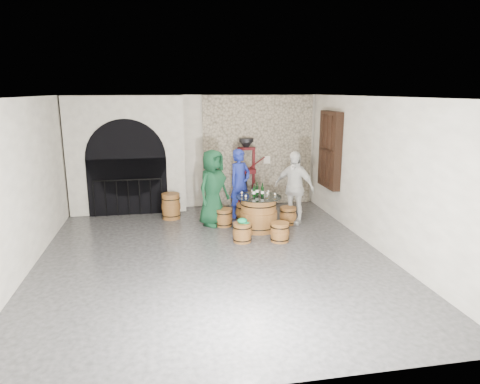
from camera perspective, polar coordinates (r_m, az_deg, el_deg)
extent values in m
plane|color=#2A292C|center=(8.85, -3.54, -8.68)|extent=(8.00, 8.00, 0.00)
plane|color=silver|center=(12.30, -5.89, 5.30)|extent=(8.00, 0.00, 8.00)
plane|color=silver|center=(4.59, 2.25, -8.68)|extent=(8.00, 0.00, 8.00)
plane|color=silver|center=(8.71, -27.21, 0.50)|extent=(0.00, 8.00, 8.00)
plane|color=silver|center=(9.44, 17.94, 2.23)|extent=(0.00, 8.00, 8.00)
plane|color=beige|center=(8.20, -3.87, 12.52)|extent=(8.00, 8.00, 0.00)
cube|color=#AEA28B|center=(12.51, 2.41, 5.49)|extent=(3.20, 0.12, 3.18)
cube|color=silver|center=(12.06, -14.86, 4.75)|extent=(3.10, 0.50, 3.18)
cube|color=black|center=(11.95, -14.72, 0.65)|extent=(2.10, 0.03, 1.55)
cylinder|color=black|center=(11.80, -14.94, 4.32)|extent=(2.10, 0.03, 2.10)
cylinder|color=black|center=(11.84, -14.80, 1.55)|extent=(1.79, 0.04, 0.04)
cylinder|color=black|center=(12.05, -18.89, -0.92)|extent=(0.02, 0.02, 0.98)
cylinder|color=black|center=(12.01, -17.49, -0.86)|extent=(0.02, 0.02, 0.98)
cylinder|color=black|center=(11.97, -16.08, -0.81)|extent=(0.02, 0.02, 0.98)
cylinder|color=black|center=(11.95, -14.66, -0.75)|extent=(0.02, 0.02, 0.98)
cylinder|color=black|center=(11.93, -13.23, -0.69)|extent=(0.02, 0.02, 0.98)
cylinder|color=black|center=(11.91, -11.81, -0.63)|extent=(0.02, 0.02, 0.98)
cylinder|color=black|center=(11.91, -10.38, -0.57)|extent=(0.02, 0.02, 0.98)
cube|color=black|center=(11.50, 11.92, 5.52)|extent=(0.20, 1.10, 2.00)
cube|color=black|center=(11.48, 11.69, 5.52)|extent=(0.06, 0.88, 1.76)
cube|color=black|center=(11.49, 11.83, 5.52)|extent=(0.22, 0.92, 0.06)
cube|color=black|center=(11.23, 12.38, 5.31)|extent=(0.22, 0.06, 1.80)
cube|color=black|center=(11.49, 11.83, 5.52)|extent=(0.22, 0.06, 1.80)
cube|color=black|center=(11.76, 11.30, 5.72)|extent=(0.22, 0.06, 1.80)
cylinder|color=brown|center=(10.37, 2.49, -2.97)|extent=(0.84, 0.84, 0.80)
cylinder|color=brown|center=(10.37, 2.49, -2.97)|extent=(0.90, 0.90, 0.18)
torus|color=black|center=(10.45, 2.47, -4.40)|extent=(0.90, 0.90, 0.02)
torus|color=black|center=(10.30, 2.50, -1.52)|extent=(0.90, 0.90, 0.02)
cylinder|color=brown|center=(10.26, 2.51, -0.78)|extent=(0.86, 0.86, 0.02)
cylinder|color=black|center=(10.26, 2.51, -0.64)|extent=(1.10, 1.10, 0.01)
cylinder|color=brown|center=(10.74, -2.18, -3.44)|extent=(0.40, 0.40, 0.42)
cylinder|color=brown|center=(10.74, -2.18, -3.44)|extent=(0.43, 0.43, 0.09)
torus|color=black|center=(10.78, -2.17, -4.17)|extent=(0.44, 0.44, 0.02)
torus|color=black|center=(10.70, -2.18, -2.71)|extent=(0.44, 0.44, 0.02)
cylinder|color=brown|center=(10.68, -2.19, -2.31)|extent=(0.41, 0.41, 0.02)
cylinder|color=brown|center=(11.23, 0.55, -2.67)|extent=(0.40, 0.40, 0.42)
cylinder|color=brown|center=(11.23, 0.55, -2.67)|extent=(0.43, 0.43, 0.09)
torus|color=black|center=(11.27, 0.55, -3.37)|extent=(0.44, 0.44, 0.02)
torus|color=black|center=(11.19, 0.55, -1.97)|extent=(0.44, 0.44, 0.02)
cylinder|color=brown|center=(11.17, 0.55, -1.59)|extent=(0.41, 0.41, 0.02)
cylinder|color=brown|center=(10.96, 6.42, -3.18)|extent=(0.40, 0.40, 0.42)
cylinder|color=brown|center=(10.96, 6.42, -3.18)|extent=(0.43, 0.43, 0.09)
torus|color=black|center=(11.00, 6.40, -3.89)|extent=(0.44, 0.44, 0.02)
torus|color=black|center=(10.92, 6.44, -2.46)|extent=(0.44, 0.44, 0.02)
cylinder|color=brown|center=(10.90, 6.45, -2.07)|extent=(0.41, 0.41, 0.02)
cylinder|color=brown|center=(9.69, 5.33, -5.38)|extent=(0.40, 0.40, 0.42)
cylinder|color=brown|center=(9.69, 5.33, -5.38)|extent=(0.43, 0.43, 0.09)
torus|color=black|center=(9.74, 5.31, -6.17)|extent=(0.44, 0.44, 0.02)
torus|color=black|center=(9.65, 5.34, -4.58)|extent=(0.44, 0.44, 0.02)
cylinder|color=brown|center=(9.63, 5.35, -4.14)|extent=(0.41, 0.41, 0.02)
cylinder|color=brown|center=(9.63, 0.30, -5.45)|extent=(0.40, 0.40, 0.42)
cylinder|color=brown|center=(9.63, 0.30, -5.45)|extent=(0.43, 0.43, 0.09)
torus|color=black|center=(9.68, 0.30, -6.25)|extent=(0.44, 0.44, 0.02)
torus|color=black|center=(9.58, 0.30, -4.64)|extent=(0.44, 0.44, 0.02)
cylinder|color=brown|center=(9.56, 0.30, -4.20)|extent=(0.41, 0.41, 0.02)
ellipsoid|color=#0D9859|center=(9.54, 0.30, -3.86)|extent=(0.22, 0.22, 0.12)
cylinder|color=#0D9859|center=(9.54, 0.81, -4.16)|extent=(0.14, 0.14, 0.01)
imported|color=#103920|center=(10.66, -3.62, 0.57)|extent=(1.11, 1.07, 1.92)
imported|color=navy|center=(11.32, -0.01, 1.14)|extent=(0.80, 0.73, 1.83)
imported|color=silver|center=(10.88, 7.20, 0.59)|extent=(1.10, 1.08, 1.86)
cylinder|color=black|center=(10.21, 1.88, -0.02)|extent=(0.07, 0.07, 0.22)
cylinder|color=white|center=(10.21, 1.88, -0.08)|extent=(0.08, 0.08, 0.06)
cone|color=black|center=(10.18, 1.88, 0.66)|extent=(0.07, 0.07, 0.05)
cylinder|color=black|center=(10.17, 1.88, 0.96)|extent=(0.03, 0.03, 0.07)
cylinder|color=black|center=(10.26, 3.01, 0.03)|extent=(0.07, 0.07, 0.22)
cylinder|color=white|center=(10.26, 3.01, -0.02)|extent=(0.08, 0.08, 0.06)
cone|color=black|center=(10.23, 3.01, 0.71)|extent=(0.07, 0.07, 0.05)
cylinder|color=black|center=(10.22, 3.02, 1.02)|extent=(0.03, 0.03, 0.07)
cylinder|color=black|center=(10.37, 2.30, 0.19)|extent=(0.07, 0.07, 0.22)
cylinder|color=white|center=(10.37, 2.30, 0.14)|extent=(0.08, 0.08, 0.06)
cone|color=black|center=(10.34, 2.30, 0.86)|extent=(0.07, 0.07, 0.05)
cylinder|color=black|center=(10.33, 2.30, 1.16)|extent=(0.03, 0.03, 0.07)
cylinder|color=brown|center=(11.45, -9.19, -1.91)|extent=(0.47, 0.47, 0.66)
cylinder|color=brown|center=(11.45, -9.19, -1.91)|extent=(0.50, 0.50, 0.14)
torus|color=black|center=(11.51, -9.15, -2.99)|extent=(0.51, 0.51, 0.02)
torus|color=black|center=(11.40, -9.23, -0.83)|extent=(0.51, 0.51, 0.02)
cylinder|color=brown|center=(11.37, -9.25, -0.26)|extent=(0.48, 0.48, 0.02)
cube|color=#490C0F|center=(12.44, 0.82, -1.82)|extent=(0.55, 0.45, 0.11)
cube|color=#490C0F|center=(12.21, 0.84, 2.84)|extent=(0.50, 0.32, 0.13)
cube|color=#490C0F|center=(12.11, 0.85, 5.79)|extent=(0.50, 0.13, 0.07)
cylinder|color=black|center=(12.30, 0.83, 0.80)|extent=(0.06, 0.06, 1.06)
cylinder|color=black|center=(12.08, 0.85, 6.94)|extent=(0.40, 0.40, 0.10)
cone|color=black|center=(12.10, 0.85, 6.34)|extent=(0.40, 0.40, 0.21)
cube|color=#490C0F|center=(12.21, -0.14, 1.97)|extent=(0.07, 0.07, 1.70)
cube|color=#490C0F|center=(12.29, 1.81, 2.04)|extent=(0.07, 0.07, 1.70)
cylinder|color=#490C0F|center=(12.19, 2.35, 3.97)|extent=(0.45, 0.04, 0.33)
cube|color=silver|center=(12.53, 3.60, 4.33)|extent=(0.18, 0.10, 0.22)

